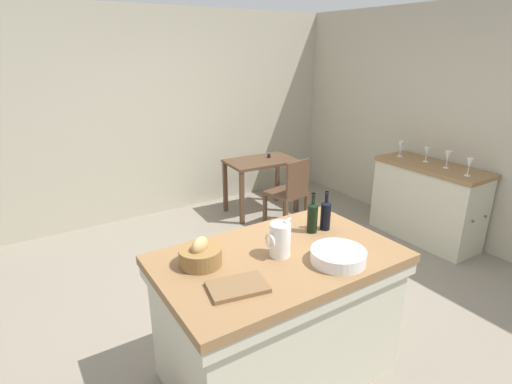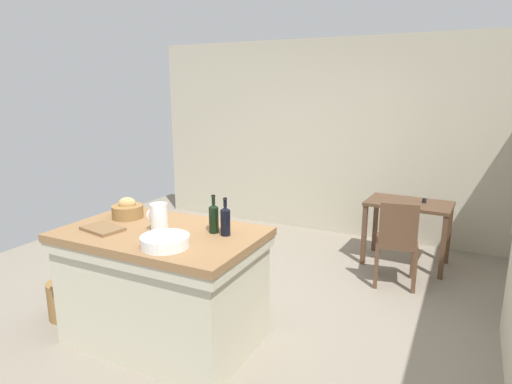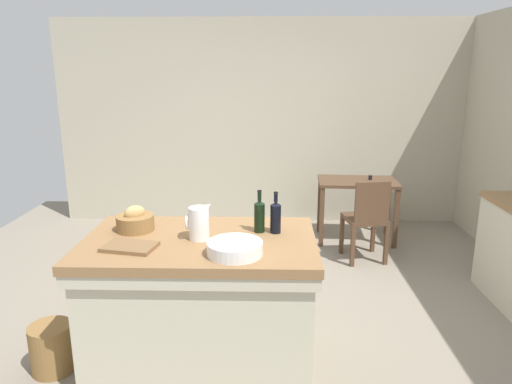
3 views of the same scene
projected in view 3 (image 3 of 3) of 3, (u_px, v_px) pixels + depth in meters
The scene contains 12 objects.
ground_plane at pixel (261, 315), 3.86m from camera, with size 6.76×6.76×0.00m, color gray.
wall_back at pixel (264, 123), 6.05m from camera, with size 5.32×0.12×2.60m, color #B2AA93.
island_table at pixel (201, 298), 3.12m from camera, with size 1.51×0.94×0.91m.
writing_desk at pixel (357, 190), 5.44m from camera, with size 0.93×0.61×0.78m.
wooden_chair at pixel (367, 217), 4.85m from camera, with size 0.46×0.46×0.89m.
pitcher at pixel (199, 223), 2.98m from camera, with size 0.17×0.13×0.26m.
wash_bowl at pixel (235, 248), 2.75m from camera, with size 0.33×0.33×0.08m, color white.
bread_basket at pixel (135, 221), 3.16m from camera, with size 0.25×0.25×0.18m.
cutting_board at pixel (130, 247), 2.85m from camera, with size 0.31×0.20×0.02m, color brown.
wine_bottle_dark at pixel (276, 216), 3.10m from camera, with size 0.07×0.07×0.28m.
wine_bottle_amber at pixel (259, 215), 3.12m from camera, with size 0.07×0.07×0.29m.
wicker_hamper at pixel (52, 348), 3.12m from camera, with size 0.28×0.28×0.33m, color olive.
Camera 3 is at (0.05, -3.48, 1.97)m, focal length 32.74 mm.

